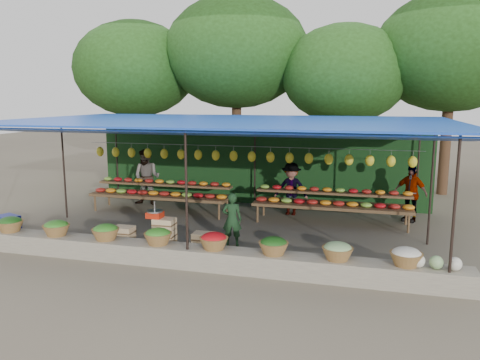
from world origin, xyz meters
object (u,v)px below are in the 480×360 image
(crate_counter, at_px, (164,239))
(blue_crate_back, at_px, (8,222))
(blue_crate_front, at_px, (44,243))
(vendor_seated, at_px, (232,219))
(weighing_scale, at_px, (155,214))

(crate_counter, bearing_deg, blue_crate_back, 171.27)
(blue_crate_back, bearing_deg, blue_crate_front, -11.26)
(vendor_seated, height_order, blue_crate_front, vendor_seated)
(weighing_scale, relative_size, blue_crate_back, 0.65)
(vendor_seated, distance_m, blue_crate_back, 6.06)
(weighing_scale, relative_size, blue_crate_front, 0.83)
(blue_crate_front, height_order, blue_crate_back, blue_crate_back)
(weighing_scale, relative_size, vendor_seated, 0.30)
(vendor_seated, bearing_deg, blue_crate_back, -8.86)
(blue_crate_back, bearing_deg, weighing_scale, 10.25)
(blue_crate_front, bearing_deg, weighing_scale, 21.55)
(crate_counter, distance_m, blue_crate_front, 2.77)
(weighing_scale, distance_m, vendor_seated, 1.75)
(crate_counter, bearing_deg, weighing_scale, 180.00)
(crate_counter, xyz_separation_m, blue_crate_back, (-4.72, 0.72, -0.14))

